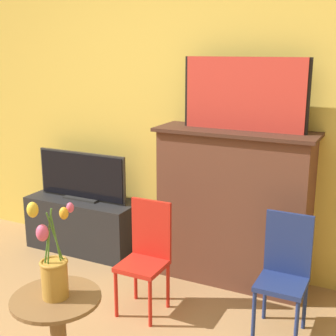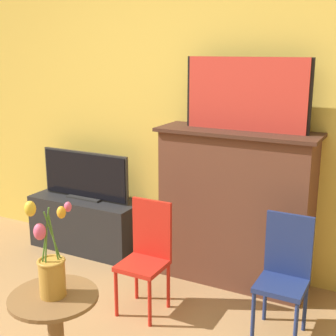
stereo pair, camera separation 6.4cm
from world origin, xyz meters
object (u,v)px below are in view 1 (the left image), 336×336
object	(u,v)px
chair_blue	(284,269)
tv_monitor	(82,177)
chair_red	(146,251)
painting	(244,94)
vase_tulips	(53,268)

from	to	relation	value
chair_blue	tv_monitor	bearing A→B (deg)	166.29
tv_monitor	chair_red	distance (m)	1.14
painting	vase_tulips	distance (m)	1.71
chair_red	chair_blue	bearing A→B (deg)	10.20
tv_monitor	painting	bearing A→B (deg)	1.55
painting	chair_blue	bearing A→B (deg)	-47.19
tv_monitor	chair_blue	bearing A→B (deg)	-13.71
chair_red	chair_blue	xyz separation A→B (m)	(0.86, 0.15, 0.00)
chair_red	painting	bearing A→B (deg)	56.45
painting	tv_monitor	xyz separation A→B (m)	(-1.36, -0.04, -0.74)
painting	tv_monitor	size ratio (longest dim) A/B	1.04
painting	chair_blue	distance (m)	1.17
tv_monitor	chair_blue	world-z (taller)	tv_monitor
tv_monitor	chair_red	xyz separation A→B (m)	(0.94, -0.59, -0.24)
tv_monitor	vase_tulips	size ratio (longest dim) A/B	1.70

